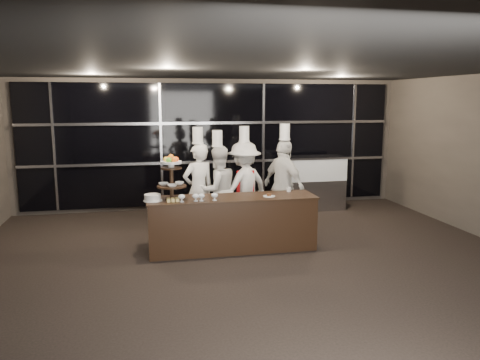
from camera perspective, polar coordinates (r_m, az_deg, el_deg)
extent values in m
plane|color=black|center=(6.55, 3.45, -12.98)|extent=(10.00, 10.00, 0.00)
plane|color=black|center=(6.06, 3.75, 14.18)|extent=(10.00, 10.00, 0.00)
plane|color=#473F38|center=(10.99, -3.34, 4.38)|extent=(9.00, 0.00, 9.00)
cube|color=black|center=(10.93, -3.30, 4.35)|extent=(8.60, 0.04, 2.80)
cube|color=#A5A5AA|center=(10.93, -3.24, 2.24)|extent=(8.60, 0.06, 0.06)
cube|color=#A5A5AA|center=(10.85, -3.28, 6.96)|extent=(8.60, 0.06, 0.06)
cube|color=#A5A5AA|center=(10.95, -21.74, 3.68)|extent=(0.05, 0.05, 2.80)
cube|color=#A5A5AA|center=(10.79, -9.60, 4.16)|extent=(0.05, 0.05, 2.80)
cube|color=#A5A5AA|center=(11.14, 2.86, 4.46)|extent=(0.05, 0.05, 2.80)
cube|color=#A5A5AA|center=(11.93, 13.64, 4.55)|extent=(0.05, 0.05, 2.80)
cube|color=black|center=(7.96, -0.97, -5.38)|extent=(2.80, 0.70, 0.90)
cube|color=black|center=(7.86, -0.98, -2.18)|extent=(2.84, 0.74, 0.03)
cylinder|color=black|center=(7.73, -8.29, -2.25)|extent=(0.24, 0.24, 0.03)
cylinder|color=black|center=(7.67, -8.35, 0.20)|extent=(0.06, 0.06, 0.70)
cylinder|color=black|center=(7.69, -8.32, -0.76)|extent=(0.48, 0.48, 0.02)
cylinder|color=black|center=(7.64, -8.38, 1.45)|extent=(0.34, 0.34, 0.02)
cylinder|color=white|center=(7.64, -8.39, 1.77)|extent=(0.10, 0.10, 0.06)
cylinder|color=white|center=(7.63, -8.40, 2.14)|extent=(0.34, 0.34, 0.04)
sphere|color=#FD5715|center=(7.63, -7.81, 2.51)|extent=(0.09, 0.09, 0.09)
sphere|color=#79A92B|center=(7.69, -8.14, 2.57)|extent=(0.09, 0.09, 0.09)
sphere|color=#E94A13|center=(7.69, -8.73, 2.55)|extent=(0.09, 0.09, 0.09)
sphere|color=yellow|center=(7.62, -9.01, 2.47)|extent=(0.09, 0.09, 0.09)
sphere|color=#52A229|center=(7.55, -8.68, 2.42)|extent=(0.09, 0.09, 0.09)
sphere|color=orange|center=(7.56, -8.07, 2.44)|extent=(0.09, 0.09, 0.09)
sphere|color=orange|center=(7.62, -8.41, 2.79)|extent=(0.09, 0.09, 0.09)
imported|color=white|center=(7.74, -9.32, -0.48)|extent=(0.16, 0.16, 0.04)
imported|color=white|center=(7.75, -7.40, -0.39)|extent=(0.15, 0.15, 0.05)
imported|color=white|center=(7.57, -8.27, -0.68)|extent=(0.16, 0.16, 0.04)
cylinder|color=silver|center=(7.53, -7.12, -2.62)|extent=(0.07, 0.07, 0.01)
cylinder|color=silver|center=(7.52, -7.13, -2.39)|extent=(0.02, 0.02, 0.05)
ellipsoid|color=silver|center=(7.51, -7.13, -2.03)|extent=(0.11, 0.11, 0.08)
ellipsoid|color=#0AC827|center=(7.51, -7.13, -2.00)|extent=(0.08, 0.08, 0.05)
cylinder|color=silver|center=(7.55, -5.42, -2.56)|extent=(0.07, 0.07, 0.01)
cylinder|color=silver|center=(7.54, -5.43, -2.33)|extent=(0.02, 0.02, 0.05)
ellipsoid|color=silver|center=(7.53, -5.43, -1.97)|extent=(0.11, 0.11, 0.08)
ellipsoid|color=red|center=(7.53, -5.43, -1.93)|extent=(0.08, 0.08, 0.05)
cylinder|color=silver|center=(7.56, -4.72, -2.53)|extent=(0.07, 0.07, 0.01)
cylinder|color=silver|center=(7.55, -4.73, -2.30)|extent=(0.02, 0.02, 0.05)
ellipsoid|color=silver|center=(7.54, -4.73, -1.94)|extent=(0.11, 0.11, 0.08)
ellipsoid|color=beige|center=(7.54, -4.73, -1.90)|extent=(0.08, 0.08, 0.05)
cylinder|color=silver|center=(7.59, -3.12, -2.46)|extent=(0.07, 0.07, 0.01)
cylinder|color=silver|center=(7.58, -3.12, -2.23)|extent=(0.02, 0.02, 0.05)
ellipsoid|color=silver|center=(7.57, -3.12, -1.88)|extent=(0.11, 0.11, 0.08)
ellipsoid|color=#4A1D0E|center=(7.57, -3.12, -1.84)|extent=(0.08, 0.08, 0.05)
cylinder|color=white|center=(7.67, -10.61, -2.49)|extent=(0.30, 0.30, 0.01)
cylinder|color=white|center=(7.66, -10.62, -2.08)|extent=(0.26, 0.26, 0.10)
cube|color=#E5C870|center=(7.53, -8.70, -2.49)|extent=(0.06, 0.06, 0.05)
cube|color=#E5C870|center=(7.53, -8.17, -2.47)|extent=(0.06, 0.06, 0.05)
cube|color=#E5C870|center=(7.54, -7.64, -2.45)|extent=(0.06, 0.06, 0.05)
cube|color=#E5C870|center=(7.60, -8.73, -2.38)|extent=(0.06, 0.06, 0.05)
cube|color=#E5C870|center=(7.60, -8.20, -2.36)|extent=(0.06, 0.06, 0.05)
cube|color=#E5C870|center=(7.60, -7.67, -2.34)|extent=(0.06, 0.06, 0.05)
cylinder|color=white|center=(7.89, 3.56, -1.98)|extent=(0.20, 0.20, 0.01)
cylinder|color=#4C2814|center=(7.89, 3.56, -1.80)|extent=(0.08, 0.08, 0.04)
cylinder|color=white|center=(8.35, 5.97, -1.17)|extent=(0.08, 0.08, 0.07)
cube|color=#A5A5AA|center=(11.04, 8.77, -1.73)|extent=(1.44, 0.62, 0.70)
cube|color=silver|center=(10.94, 8.85, 1.35)|extent=(1.44, 0.62, 0.50)
cube|color=#FFC67F|center=(10.94, 8.85, 1.35)|extent=(1.33, 0.51, 0.40)
cube|color=#A5A5AA|center=(10.91, 8.88, 2.76)|extent=(1.46, 0.64, 0.04)
imported|color=white|center=(8.75, -5.07, -1.20)|extent=(0.75, 0.63, 1.74)
cylinder|color=white|center=(8.62, -5.18, 5.47)|extent=(0.19, 0.19, 0.30)
cylinder|color=white|center=(8.63, -5.16, 4.51)|extent=(0.21, 0.21, 0.03)
imported|color=white|center=(8.87, -2.74, -1.25)|extent=(0.98, 0.87, 1.67)
cylinder|color=white|center=(8.73, -2.79, 5.11)|extent=(0.19, 0.19, 0.30)
cylinder|color=white|center=(8.75, -2.78, 4.17)|extent=(0.21, 0.21, 0.03)
imported|color=silver|center=(9.12, 0.50, -0.74)|extent=(1.29, 1.12, 1.73)
cylinder|color=white|center=(8.99, 0.51, 5.64)|extent=(0.19, 0.19, 0.30)
cylinder|color=white|center=(9.00, 0.51, 4.72)|extent=(0.21, 0.21, 0.03)
cube|color=#B60E10|center=(9.00, 0.67, -0.88)|extent=(0.34, 0.03, 0.65)
imported|color=white|center=(8.99, 5.37, -0.75)|extent=(0.84, 1.13, 1.79)
cylinder|color=white|center=(8.86, 5.48, 5.90)|extent=(0.19, 0.19, 0.30)
cylinder|color=white|center=(8.87, 5.46, 4.97)|extent=(0.21, 0.21, 0.03)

